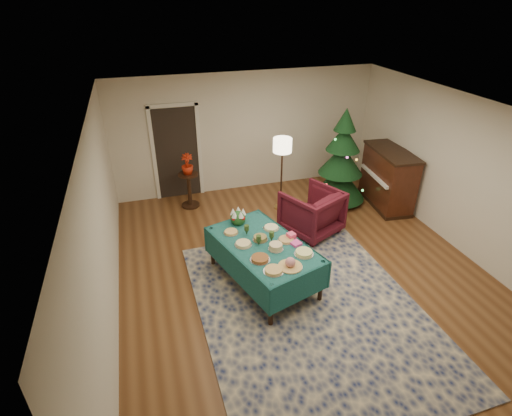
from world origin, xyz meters
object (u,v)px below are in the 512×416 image
object	(u,v)px
gift_box	(291,236)
side_table	(189,191)
buffet_table	(263,251)
potted_plant	(187,168)
christmas_tree	(341,162)
floor_lamp	(282,150)
armchair	(312,210)
piano	(388,179)

from	to	relation	value
gift_box	side_table	xyz separation A→B (m)	(-1.21, 2.92, -0.41)
side_table	buffet_table	bearing A→B (deg)	-75.70
gift_box	potted_plant	world-z (taller)	potted_plant
side_table	christmas_tree	world-z (taller)	christmas_tree
potted_plant	christmas_tree	distance (m)	3.29
buffet_table	floor_lamp	distance (m)	2.65
buffet_table	floor_lamp	world-z (taller)	floor_lamp
gift_box	floor_lamp	xyz separation A→B (m)	(0.67, 2.27, 0.55)
armchair	potted_plant	distance (m)	2.76
buffet_table	christmas_tree	distance (m)	3.32
buffet_table	side_table	distance (m)	3.03
potted_plant	piano	bearing A→B (deg)	-15.55
buffet_table	piano	distance (m)	3.83
christmas_tree	piano	bearing A→B (deg)	-24.75
armchair	potted_plant	world-z (taller)	potted_plant
gift_box	piano	distance (m)	3.43
christmas_tree	piano	world-z (taller)	christmas_tree
buffet_table	side_table	xyz separation A→B (m)	(-0.75, 2.93, -0.22)
armchair	piano	xyz separation A→B (m)	(2.03, 0.59, 0.12)
floor_lamp	side_table	xyz separation A→B (m)	(-1.87, 0.65, -0.97)
floor_lamp	christmas_tree	world-z (taller)	christmas_tree
buffet_table	gift_box	xyz separation A→B (m)	(0.46, 0.01, 0.20)
floor_lamp	piano	xyz separation A→B (m)	(2.27, -0.51, -0.73)
potted_plant	floor_lamp	bearing A→B (deg)	-19.03
floor_lamp	piano	world-z (taller)	floor_lamp
floor_lamp	christmas_tree	size ratio (longest dim) A/B	0.75
floor_lamp	potted_plant	xyz separation A→B (m)	(-1.87, 0.65, -0.45)
gift_box	potted_plant	xyz separation A→B (m)	(-1.21, 2.92, 0.11)
armchair	potted_plant	xyz separation A→B (m)	(-2.11, 1.74, 0.40)
side_table	christmas_tree	size ratio (longest dim) A/B	0.36
potted_plant	side_table	bearing A→B (deg)	116.57
gift_box	christmas_tree	bearing A→B (deg)	47.68
christmas_tree	side_table	bearing A→B (deg)	167.31
floor_lamp	piano	distance (m)	2.43
side_table	christmas_tree	xyz separation A→B (m)	(3.21, -0.72, 0.58)
buffet_table	piano	world-z (taller)	piano
piano	armchair	bearing A→B (deg)	-163.94
gift_box	potted_plant	distance (m)	3.16
floor_lamp	piano	bearing A→B (deg)	-12.58
armchair	potted_plant	size ratio (longest dim) A/B	2.22
buffet_table	armchair	xyz separation A→B (m)	(1.36, 1.19, -0.10)
buffet_table	potted_plant	size ratio (longest dim) A/B	4.84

